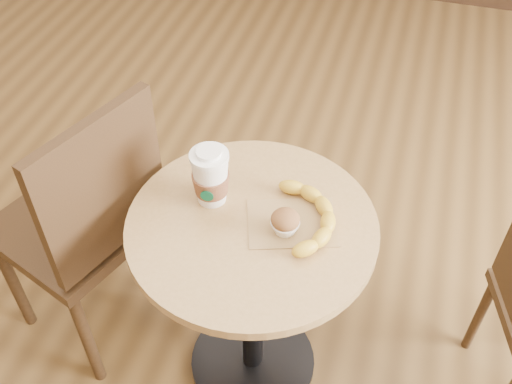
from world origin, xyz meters
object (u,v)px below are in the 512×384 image
muffin (285,222)px  banana (305,218)px  cafe_table (252,272)px  coffee_cup (211,178)px  chair_left (87,222)px

muffin → banana: (0.04, 0.04, -0.01)m
cafe_table → muffin: bearing=-3.6°
muffin → banana: size_ratio=0.28×
coffee_cup → banana: size_ratio=0.62×
cafe_table → chair_left: (-0.55, 0.02, 0.03)m
chair_left → banana: size_ratio=3.55×
cafe_table → muffin: (0.09, -0.01, 0.26)m
cafe_table → muffin: 0.27m
coffee_cup → chair_left: bearing=177.9°
muffin → banana: 0.06m
cafe_table → chair_left: size_ratio=0.73×
muffin → chair_left: bearing=177.8°
coffee_cup → muffin: (0.23, -0.06, -0.04)m
chair_left → cafe_table: bearing=108.3°
cafe_table → banana: banana is taller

